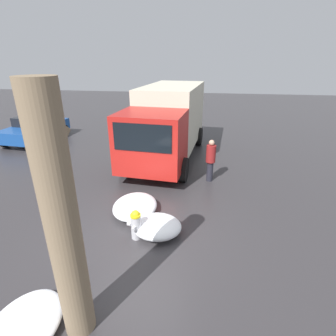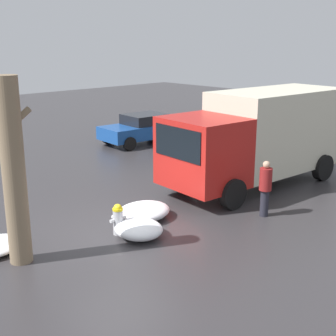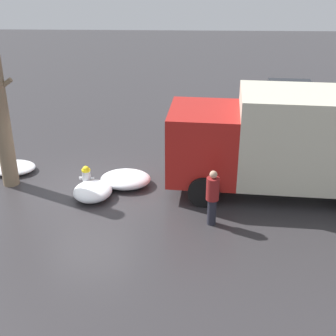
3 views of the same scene
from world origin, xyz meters
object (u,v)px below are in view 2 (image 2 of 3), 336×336
Objects in this scene: parked_car at (143,128)px; fire_hydrant at (118,219)px; tree_trunk at (14,172)px; pedestrian at (265,186)px; delivery_truck at (260,135)px.

fire_hydrant is at bearing 139.83° from parked_car.
parked_car is at bearing 36.53° from tree_trunk.
pedestrian is at bearing -111.91° from fire_hydrant.
parked_car is at bearing -5.63° from delivery_truck.
pedestrian is (6.15, -2.12, -1.18)m from tree_trunk.
tree_trunk is 2.58× the size of pedestrian.
fire_hydrant is 0.20× the size of parked_car.
parked_car is at bearing 38.05° from pedestrian.
tree_trunk is 12.40m from parked_car.
pedestrian is at bearing 133.67° from delivery_truck.
tree_trunk reaches higher than parked_car.
delivery_truck is 3.15m from pedestrian.
parked_car is (1.39, 7.55, -0.97)m from delivery_truck.
delivery_truck is at bearing -1.41° from tree_trunk.
delivery_truck reaches higher than parked_car.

